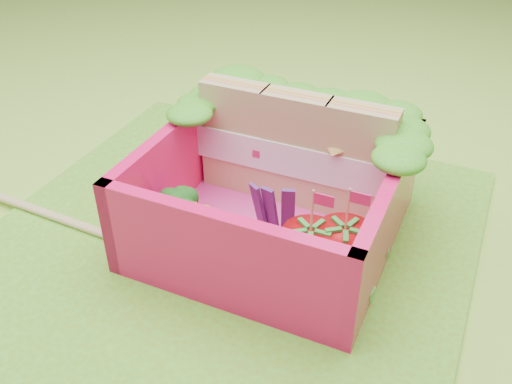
{
  "coord_description": "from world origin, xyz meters",
  "views": [
    {
      "loc": [
        1.16,
        -2.21,
        2.07
      ],
      "look_at": [
        0.1,
        0.13,
        0.28
      ],
      "focal_mm": 40.0,
      "sensor_mm": 36.0,
      "label": 1
    }
  ],
  "objects_px": {
    "sandwich_stack": "(295,150)",
    "chopsticks": "(54,216)",
    "strawberry_left": "(309,253)",
    "broccoli": "(177,211)",
    "strawberry_right": "(343,252)",
    "bento_box": "(274,193)"
  },
  "relations": [
    {
      "from": "sandwich_stack",
      "to": "strawberry_right",
      "type": "relative_size",
      "value": 2.33
    },
    {
      "from": "sandwich_stack",
      "to": "strawberry_left",
      "type": "bearing_deg",
      "value": -62.25
    },
    {
      "from": "sandwich_stack",
      "to": "broccoli",
      "type": "bearing_deg",
      "value": -125.36
    },
    {
      "from": "broccoli",
      "to": "strawberry_right",
      "type": "bearing_deg",
      "value": 5.37
    },
    {
      "from": "sandwich_stack",
      "to": "strawberry_right",
      "type": "height_order",
      "value": "sandwich_stack"
    },
    {
      "from": "strawberry_left",
      "to": "chopsticks",
      "type": "height_order",
      "value": "strawberry_left"
    },
    {
      "from": "strawberry_right",
      "to": "strawberry_left",
      "type": "bearing_deg",
      "value": -155.14
    },
    {
      "from": "bento_box",
      "to": "sandwich_stack",
      "type": "relative_size",
      "value": 1.06
    },
    {
      "from": "strawberry_right",
      "to": "chopsticks",
      "type": "xyz_separation_m",
      "value": [
        -1.68,
        -0.18,
        -0.18
      ]
    },
    {
      "from": "broccoli",
      "to": "bento_box",
      "type": "bearing_deg",
      "value": 36.02
    },
    {
      "from": "bento_box",
      "to": "strawberry_right",
      "type": "bearing_deg",
      "value": -25.87
    },
    {
      "from": "strawberry_right",
      "to": "chopsticks",
      "type": "distance_m",
      "value": 1.7
    },
    {
      "from": "sandwich_stack",
      "to": "strawberry_right",
      "type": "distance_m",
      "value": 0.72
    },
    {
      "from": "sandwich_stack",
      "to": "broccoli",
      "type": "height_order",
      "value": "sandwich_stack"
    },
    {
      "from": "chopsticks",
      "to": "strawberry_right",
      "type": "bearing_deg",
      "value": 6.25
    },
    {
      "from": "strawberry_left",
      "to": "sandwich_stack",
      "type": "bearing_deg",
      "value": 117.75
    },
    {
      "from": "broccoli",
      "to": "chopsticks",
      "type": "relative_size",
      "value": 0.16
    },
    {
      "from": "sandwich_stack",
      "to": "chopsticks",
      "type": "distance_m",
      "value": 1.46
    },
    {
      "from": "sandwich_stack",
      "to": "chopsticks",
      "type": "height_order",
      "value": "sandwich_stack"
    },
    {
      "from": "bento_box",
      "to": "chopsticks",
      "type": "height_order",
      "value": "bento_box"
    },
    {
      "from": "bento_box",
      "to": "strawberry_right",
      "type": "relative_size",
      "value": 2.48
    },
    {
      "from": "bento_box",
      "to": "strawberry_left",
      "type": "distance_m",
      "value": 0.44
    }
  ]
}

